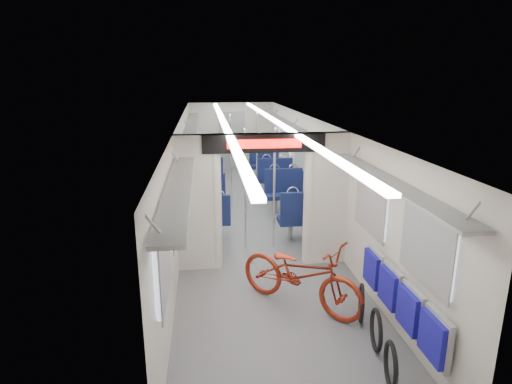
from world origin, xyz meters
TOP-DOWN VIEW (x-y plane):
  - carriage at (0.00, -0.27)m, footprint 12.00×12.02m
  - bicycle at (0.33, -3.48)m, footprint 1.88×1.82m
  - flip_bench at (1.35, -4.41)m, footprint 0.12×2.14m
  - bike_hoop_a at (0.93, -5.18)m, footprint 0.15×0.51m
  - bike_hoop_b at (1.02, -4.56)m, footprint 0.14×0.52m
  - bike_hoop_c at (1.07, -3.94)m, footprint 0.21×0.52m
  - seat_bay_near_left at (-0.93, 0.06)m, footprint 0.89×1.99m
  - seat_bay_near_right at (0.93, -0.02)m, footprint 0.95×2.25m
  - seat_bay_far_left at (-0.93, 3.75)m, footprint 0.94×2.21m
  - seat_bay_far_right at (0.93, 3.45)m, footprint 0.95×2.26m
  - stanchion_near_left at (-0.23, -1.27)m, footprint 0.04×0.04m
  - stanchion_near_right at (0.31, -1.25)m, footprint 0.04×0.04m
  - stanchion_far_left at (-0.31, 1.56)m, footprint 0.04×0.04m
  - stanchion_far_right at (0.40, 2.09)m, footprint 0.04×0.04m

SIDE VIEW (x-z plane):
  - bike_hoop_a at x=0.93m, z-range -0.03..0.48m
  - bike_hoop_b at x=1.02m, z-range -0.03..0.50m
  - bike_hoop_c at x=1.07m, z-range -0.03..0.50m
  - bicycle at x=0.33m, z-range 0.00..1.02m
  - seat_bay_near_left at x=-0.93m, z-range -0.01..1.07m
  - seat_bay_far_left at x=-0.93m, z-range -0.01..1.13m
  - seat_bay_near_right at x=0.93m, z-range -0.01..1.14m
  - seat_bay_far_right at x=0.93m, z-range -0.01..1.15m
  - flip_bench at x=1.35m, z-range 0.30..0.86m
  - stanchion_near_left at x=-0.23m, z-range 0.00..2.30m
  - stanchion_near_right at x=0.31m, z-range 0.00..2.30m
  - stanchion_far_left at x=-0.31m, z-range 0.00..2.30m
  - stanchion_far_right at x=0.40m, z-range 0.00..2.30m
  - carriage at x=0.00m, z-range 0.35..2.66m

